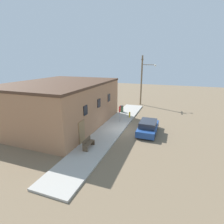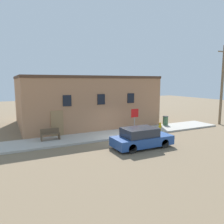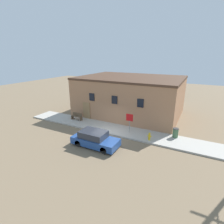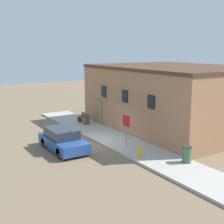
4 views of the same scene
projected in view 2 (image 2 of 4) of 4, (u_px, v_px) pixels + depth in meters
ground_plane at (122, 139)px, 17.30m from camera, size 80.00×80.00×0.00m
sidewalk at (114, 134)px, 18.52m from camera, size 21.83×2.77×0.15m
brick_building at (83, 100)px, 23.41m from camera, size 13.05×9.72×5.04m
fire_hydrant at (160, 127)px, 19.53m from camera, size 0.41×0.20×0.74m
stop_sign at (135, 116)px, 18.96m from camera, size 0.73×0.06×2.02m
bench at (50, 134)px, 16.45m from camera, size 1.40×0.44×0.85m
trash_bin at (165, 121)px, 21.97m from camera, size 0.54×0.54×0.93m
utility_pole at (223, 83)px, 22.53m from camera, size 1.80×2.41×8.18m
parked_car at (141, 138)px, 15.03m from camera, size 4.19×1.82×1.39m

